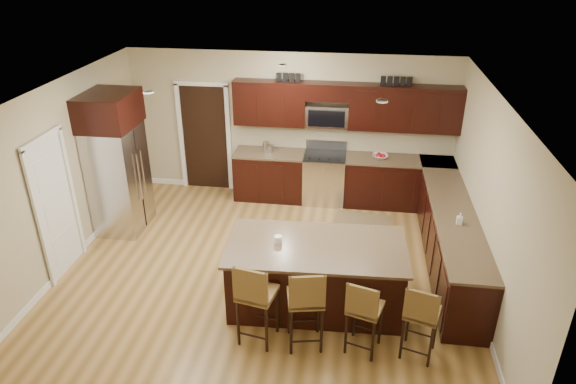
# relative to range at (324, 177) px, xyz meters

# --- Properties ---
(floor) EXTENTS (6.00, 6.00, 0.00)m
(floor) POSITION_rel_range_xyz_m (-0.68, -2.45, -0.47)
(floor) COLOR #A17940
(floor) RESTS_ON ground
(ceiling) EXTENTS (6.00, 6.00, 0.00)m
(ceiling) POSITION_rel_range_xyz_m (-0.68, -2.45, 2.23)
(ceiling) COLOR silver
(ceiling) RESTS_ON wall_back
(wall_back) EXTENTS (6.00, 0.00, 6.00)m
(wall_back) POSITION_rel_range_xyz_m (-0.68, 0.30, 0.88)
(wall_back) COLOR tan
(wall_back) RESTS_ON floor
(wall_left) EXTENTS (0.00, 5.50, 5.50)m
(wall_left) POSITION_rel_range_xyz_m (-3.68, -2.45, 0.88)
(wall_left) COLOR tan
(wall_left) RESTS_ON floor
(wall_right) EXTENTS (0.00, 5.50, 5.50)m
(wall_right) POSITION_rel_range_xyz_m (2.32, -2.45, 0.88)
(wall_right) COLOR tan
(wall_right) RESTS_ON floor
(base_cabinets) EXTENTS (4.02, 3.96, 0.92)m
(base_cabinets) POSITION_rel_range_xyz_m (1.22, -1.01, -0.01)
(base_cabinets) COLOR black
(base_cabinets) RESTS_ON floor
(upper_cabinets) EXTENTS (4.00, 0.33, 0.80)m
(upper_cabinets) POSITION_rel_range_xyz_m (0.36, 0.13, 1.37)
(upper_cabinets) COLOR black
(upper_cabinets) RESTS_ON wall_back
(range) EXTENTS (0.76, 0.64, 1.11)m
(range) POSITION_rel_range_xyz_m (0.00, 0.00, 0.00)
(range) COLOR silver
(range) RESTS_ON floor
(microwave) EXTENTS (0.76, 0.31, 0.40)m
(microwave) POSITION_rel_range_xyz_m (0.00, 0.15, 1.15)
(microwave) COLOR silver
(microwave) RESTS_ON upper_cabinets
(doorway) EXTENTS (0.85, 0.03, 2.06)m
(doorway) POSITION_rel_range_xyz_m (-2.33, 0.28, 0.56)
(doorway) COLOR black
(doorway) RESTS_ON floor
(pantry_door) EXTENTS (0.03, 0.80, 2.04)m
(pantry_door) POSITION_rel_range_xyz_m (-3.66, -2.75, 0.55)
(pantry_door) COLOR white
(pantry_door) RESTS_ON floor
(letter_decor) EXTENTS (2.20, 0.03, 0.15)m
(letter_decor) POSITION_rel_range_xyz_m (0.22, 0.13, 1.82)
(letter_decor) COLOR black
(letter_decor) RESTS_ON upper_cabinets
(island) EXTENTS (2.37, 1.31, 0.92)m
(island) POSITION_rel_range_xyz_m (0.11, -3.08, -0.04)
(island) COLOR black
(island) RESTS_ON floor
(stool_left) EXTENTS (0.50, 0.50, 1.14)m
(stool_left) POSITION_rel_range_xyz_m (-0.53, -3.92, 0.24)
(stool_left) COLOR brown
(stool_left) RESTS_ON floor
(stool_mid) EXTENTS (0.49, 0.49, 1.12)m
(stool_mid) POSITION_rel_range_xyz_m (0.07, -3.92, 0.23)
(stool_mid) COLOR brown
(stool_mid) RESTS_ON floor
(stool_right) EXTENTS (0.47, 0.47, 1.02)m
(stool_right) POSITION_rel_range_xyz_m (0.74, -3.92, 0.16)
(stool_right) COLOR brown
(stool_right) RESTS_ON floor
(refrigerator) EXTENTS (0.79, 0.97, 2.35)m
(refrigerator) POSITION_rel_range_xyz_m (-3.30, -1.45, 0.73)
(refrigerator) COLOR silver
(refrigerator) RESTS_ON floor
(floor_mat) EXTENTS (1.04, 0.77, 0.01)m
(floor_mat) POSITION_rel_range_xyz_m (0.73, -0.74, -0.47)
(floor_mat) COLOR brown
(floor_mat) RESTS_ON floor
(fruit_bowl) EXTENTS (0.29, 0.29, 0.07)m
(fruit_bowl) POSITION_rel_range_xyz_m (0.99, -0.00, 0.48)
(fruit_bowl) COLOR silver
(fruit_bowl) RESTS_ON base_cabinets
(soap_bottle) EXTENTS (0.08, 0.08, 0.17)m
(soap_bottle) POSITION_rel_range_xyz_m (2.02, -2.25, 0.53)
(soap_bottle) COLOR #B2B2B2
(soap_bottle) RESTS_ON base_cabinets
(canister_tall) EXTENTS (0.12, 0.12, 0.21)m
(canister_tall) POSITION_rel_range_xyz_m (-1.09, -0.00, 0.55)
(canister_tall) COLOR silver
(canister_tall) RESTS_ON base_cabinets
(canister_short) EXTENTS (0.11, 0.11, 0.15)m
(canister_short) POSITION_rel_range_xyz_m (-1.01, -0.00, 0.52)
(canister_short) COLOR silver
(canister_short) RESTS_ON base_cabinets
(island_jar) EXTENTS (0.10, 0.10, 0.10)m
(island_jar) POSITION_rel_range_xyz_m (-0.39, -3.08, 0.50)
(island_jar) COLOR white
(island_jar) RESTS_ON island
(stool_extra) EXTENTS (0.47, 0.47, 1.02)m
(stool_extra) POSITION_rel_range_xyz_m (1.39, -3.92, 0.16)
(stool_extra) COLOR brown
(stool_extra) RESTS_ON floor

